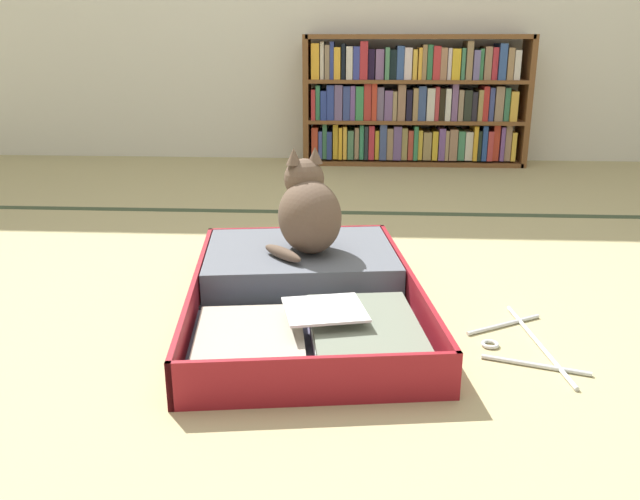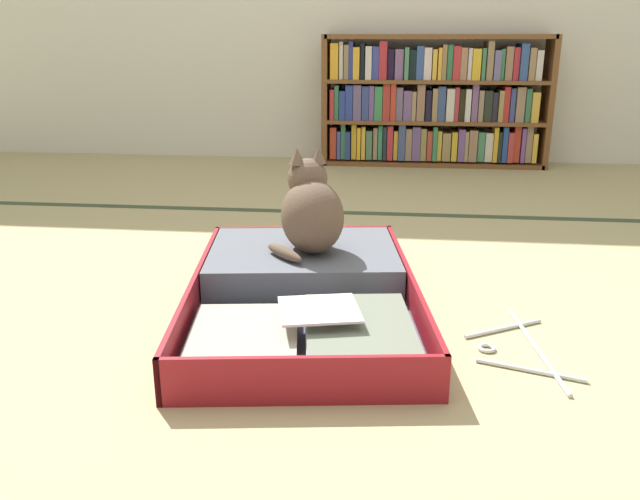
{
  "view_description": "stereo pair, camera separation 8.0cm",
  "coord_description": "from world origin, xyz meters",
  "px_view_note": "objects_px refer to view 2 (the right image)",
  "views": [
    {
      "loc": [
        0.04,
        -1.41,
        0.67
      ],
      "look_at": [
        -0.06,
        0.16,
        0.16
      ],
      "focal_mm": 36.08,
      "sensor_mm": 36.0,
      "label": 1
    },
    {
      "loc": [
        0.12,
        -1.4,
        0.67
      ],
      "look_at": [
        -0.06,
        0.16,
        0.16
      ],
      "focal_mm": 36.08,
      "sensor_mm": 36.0,
      "label": 2
    }
  ],
  "objects_px": {
    "open_suitcase": "(305,287)",
    "clothes_hanger": "(520,348)",
    "bookshelf": "(432,103)",
    "black_cat": "(311,212)"
  },
  "relations": [
    {
      "from": "bookshelf",
      "to": "clothes_hanger",
      "type": "distance_m",
      "value": 2.34
    },
    {
      "from": "black_cat",
      "to": "clothes_hanger",
      "type": "distance_m",
      "value": 0.67
    },
    {
      "from": "bookshelf",
      "to": "black_cat",
      "type": "distance_m",
      "value": 2.0
    },
    {
      "from": "open_suitcase",
      "to": "black_cat",
      "type": "height_order",
      "value": "black_cat"
    },
    {
      "from": "black_cat",
      "to": "clothes_hanger",
      "type": "xyz_separation_m",
      "value": [
        0.52,
        -0.36,
        -0.21
      ]
    },
    {
      "from": "open_suitcase",
      "to": "clothes_hanger",
      "type": "relative_size",
      "value": 2.34
    },
    {
      "from": "bookshelf",
      "to": "open_suitcase",
      "type": "bearing_deg",
      "value": -101.74
    },
    {
      "from": "black_cat",
      "to": "bookshelf",
      "type": "bearing_deg",
      "value": 77.52
    },
    {
      "from": "bookshelf",
      "to": "clothes_hanger",
      "type": "height_order",
      "value": "bookshelf"
    },
    {
      "from": "bookshelf",
      "to": "clothes_hanger",
      "type": "bearing_deg",
      "value": -87.74
    }
  ]
}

